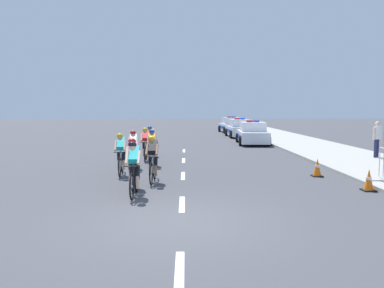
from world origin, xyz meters
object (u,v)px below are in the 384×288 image
object	(u,v)px
cyclist_sixth	(152,147)
cyclist_fourth	(121,154)
cyclist_second	(133,162)
police_car_nearest	(252,134)
cyclist_fifth	(133,149)
cyclist_eighth	(151,141)
police_car_third	(231,126)
cyclist_lead	(134,168)
spectator_closest	(377,137)
police_car_second	(239,129)
traffic_cone_mid	(317,168)
traffic_cone_near	(369,180)
cyclist_seventh	(145,144)
cyclist_third	(153,158)

from	to	relation	value
cyclist_sixth	cyclist_fourth	bearing A→B (deg)	-111.08
cyclist_second	cyclist_sixth	size ratio (longest dim) A/B	1.00
cyclist_sixth	police_car_nearest	world-z (taller)	police_car_nearest
cyclist_second	cyclist_fourth	world-z (taller)	same
cyclist_second	cyclist_fourth	size ratio (longest dim) A/B	1.00
cyclist_fifth	police_car_nearest	distance (m)	12.15
cyclist_eighth	police_car_third	bearing A→B (deg)	71.40
cyclist_lead	spectator_closest	size ratio (longest dim) A/B	1.03
cyclist_fifth	cyclist_eighth	world-z (taller)	same
police_car_second	spectator_closest	distance (m)	14.86
police_car_second	police_car_third	world-z (taller)	same
police_car_second	traffic_cone_mid	xyz separation A→B (m)	(0.15, -18.44, -0.37)
cyclist_fifth	cyclist_sixth	size ratio (longest dim) A/B	1.00
cyclist_second	police_car_nearest	size ratio (longest dim) A/B	0.38
cyclist_fourth	traffic_cone_near	distance (m)	8.13
police_car_second	cyclist_sixth	bearing A→B (deg)	-110.59
cyclist_fifth	cyclist_eighth	xyz separation A→B (m)	(0.36, 3.74, 0.00)
cyclist_sixth	police_car_third	xyz separation A→B (m)	(5.91, 21.58, -0.11)
cyclist_sixth	police_car_third	size ratio (longest dim) A/B	0.38
spectator_closest	cyclist_seventh	bearing A→B (deg)	-179.66
cyclist_fifth	cyclist_fourth	bearing A→B (deg)	-97.69
cyclist_lead	cyclist_fourth	distance (m)	3.37
police_car_nearest	traffic_cone_near	bearing A→B (deg)	-86.72
cyclist_third	cyclist_sixth	world-z (taller)	same
cyclist_fourth	traffic_cone_mid	world-z (taller)	cyclist_fourth
cyclist_fourth	cyclist_seventh	distance (m)	3.86
cyclist_second	cyclist_fifth	size ratio (longest dim) A/B	1.00
cyclist_third	cyclist_fourth	world-z (taller)	same
spectator_closest	police_car_third	bearing A→B (deg)	102.35
cyclist_lead	cyclist_seventh	xyz separation A→B (m)	(-0.43, 7.08, 0.00)
cyclist_fourth	police_car_nearest	bearing A→B (deg)	60.14
cyclist_eighth	spectator_closest	bearing A→B (deg)	-8.09
police_car_third	traffic_cone_near	bearing A→B (deg)	-88.21
cyclist_second	traffic_cone_mid	world-z (taller)	cyclist_second
police_car_second	cyclist_seventh	bearing A→B (deg)	-113.97
cyclist_fifth	spectator_closest	world-z (taller)	spectator_closest
cyclist_lead	cyclist_fourth	xyz separation A→B (m)	(-0.91, 3.25, 0.00)
cyclist_third	traffic_cone_mid	distance (m)	5.81
cyclist_fourth	traffic_cone_near	world-z (taller)	cyclist_fourth
cyclist_fourth	police_car_second	size ratio (longest dim) A/B	0.39
cyclist_lead	police_car_nearest	size ratio (longest dim) A/B	0.38
cyclist_second	police_car_third	xyz separation A→B (m)	(6.08, 26.12, -0.11)
cyclist_lead	cyclist_second	distance (m)	1.07
cyclist_second	police_car_second	size ratio (longest dim) A/B	0.39
cyclist_sixth	police_car_third	world-z (taller)	police_car_third
cyclist_fifth	traffic_cone_near	distance (m)	8.63
cyclist_sixth	spectator_closest	size ratio (longest dim) A/B	1.03
cyclist_fifth	traffic_cone_mid	size ratio (longest dim) A/B	2.69
cyclist_lead	police_car_second	bearing A→B (deg)	74.52
cyclist_fourth	traffic_cone_near	xyz separation A→B (m)	(7.65, -2.72, -0.48)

